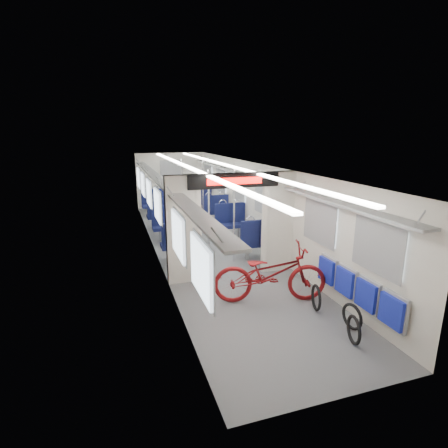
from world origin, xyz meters
name	(u,v)px	position (x,y,z in m)	size (l,w,h in m)	color
carriage	(211,197)	(0.00, -0.27, 1.50)	(12.00, 12.02, 2.31)	#515456
bicycle	(270,273)	(0.26, -3.40, 0.56)	(0.74, 2.13, 1.12)	maroon
flip_bench	(356,288)	(1.35, -4.47, 0.58)	(0.12, 2.13, 0.54)	gray
bike_hoop_a	(354,331)	(0.88, -5.07, 0.20)	(0.46, 0.46, 0.05)	black
bike_hoop_b	(352,318)	(1.12, -4.72, 0.20)	(0.45, 0.45, 0.05)	black
bike_hoop_c	(316,299)	(0.91, -3.99, 0.22)	(0.48, 0.48, 0.05)	black
seat_bay_near_left	(174,230)	(-0.93, 0.18, 0.56)	(0.94, 2.19, 1.14)	#0D1239
seat_bay_near_right	(243,227)	(0.93, -0.21, 0.57)	(0.96, 2.31, 1.17)	#0D1239
seat_bay_far_left	(158,206)	(-0.94, 3.46, 0.56)	(0.94, 2.23, 1.15)	#0D1239
seat_bay_far_right	(207,203)	(0.94, 3.54, 0.56)	(0.94, 2.23, 1.15)	#0D1239
stanchion_near_left	(209,219)	(-0.32, -1.23, 1.15)	(0.04, 0.04, 2.30)	silver
stanchion_near_right	(234,217)	(0.31, -1.22, 1.15)	(0.04, 0.04, 2.30)	silver
stanchion_far_left	(183,195)	(-0.28, 2.10, 1.15)	(0.04, 0.04, 2.30)	silver
stanchion_far_right	(203,197)	(0.27, 1.58, 1.15)	(0.04, 0.04, 2.30)	silver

